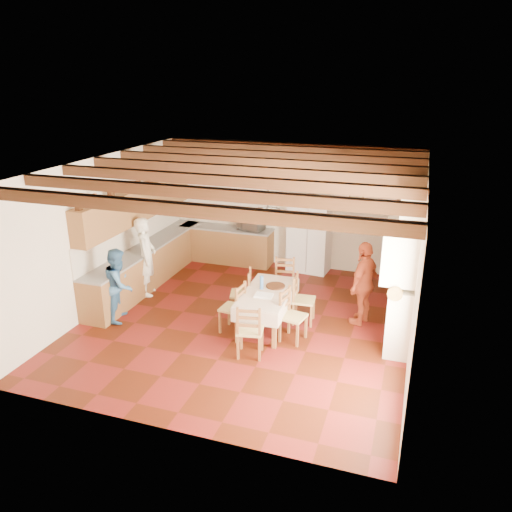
# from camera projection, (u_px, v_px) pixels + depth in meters

# --- Properties ---
(floor) EXTENTS (6.00, 6.50, 0.02)m
(floor) POSITION_uv_depth(u_px,v_px,m) (246.00, 322.00, 9.59)
(floor) COLOR #471708
(floor) RESTS_ON ground
(ceiling) EXTENTS (6.00, 6.50, 0.02)m
(ceiling) POSITION_uv_depth(u_px,v_px,m) (245.00, 165.00, 8.55)
(ceiling) COLOR white
(ceiling) RESTS_ON ground
(wall_back) EXTENTS (6.00, 0.02, 3.00)m
(wall_back) POSITION_uv_depth(u_px,v_px,m) (291.00, 206.00, 11.97)
(wall_back) COLOR white
(wall_back) RESTS_ON ground
(wall_front) EXTENTS (6.00, 0.02, 3.00)m
(wall_front) POSITION_uv_depth(u_px,v_px,m) (158.00, 330.00, 6.16)
(wall_front) COLOR white
(wall_front) RESTS_ON ground
(wall_left) EXTENTS (0.02, 6.50, 3.00)m
(wall_left) POSITION_uv_depth(u_px,v_px,m) (104.00, 232.00, 9.96)
(wall_left) COLOR white
(wall_left) RESTS_ON ground
(wall_right) EXTENTS (0.02, 6.50, 3.00)m
(wall_right) POSITION_uv_depth(u_px,v_px,m) (418.00, 267.00, 8.18)
(wall_right) COLOR white
(wall_right) RESTS_ON ground
(ceiling_beams) EXTENTS (6.00, 6.30, 0.16)m
(ceiling_beams) POSITION_uv_depth(u_px,v_px,m) (245.00, 171.00, 8.58)
(ceiling_beams) COLOR #392410
(ceiling_beams) RESTS_ON ground
(lower_cabinets_left) EXTENTS (0.60, 4.30, 0.86)m
(lower_cabinets_left) POSITION_uv_depth(u_px,v_px,m) (148.00, 266.00, 11.17)
(lower_cabinets_left) COLOR brown
(lower_cabinets_left) RESTS_ON ground
(lower_cabinets_back) EXTENTS (2.30, 0.60, 0.86)m
(lower_cabinets_back) POSITION_uv_depth(u_px,v_px,m) (227.00, 245.00, 12.52)
(lower_cabinets_back) COLOR brown
(lower_cabinets_back) RESTS_ON ground
(countertop_left) EXTENTS (0.62, 4.30, 0.04)m
(countertop_left) POSITION_uv_depth(u_px,v_px,m) (146.00, 247.00, 11.01)
(countertop_left) COLOR gray
(countertop_left) RESTS_ON lower_cabinets_left
(countertop_back) EXTENTS (2.34, 0.62, 0.04)m
(countertop_back) POSITION_uv_depth(u_px,v_px,m) (226.00, 228.00, 12.37)
(countertop_back) COLOR gray
(countertop_back) RESTS_ON lower_cabinets_back
(backsplash_left) EXTENTS (0.03, 4.30, 0.60)m
(backsplash_left) POSITION_uv_depth(u_px,v_px,m) (134.00, 232.00, 10.99)
(backsplash_left) COLOR silver
(backsplash_left) RESTS_ON ground
(backsplash_back) EXTENTS (2.30, 0.03, 0.60)m
(backsplash_back) POSITION_uv_depth(u_px,v_px,m) (230.00, 213.00, 12.51)
(backsplash_back) COLOR silver
(backsplash_back) RESTS_ON ground
(upper_cabinets) EXTENTS (0.35, 4.20, 0.70)m
(upper_cabinets) POSITION_uv_depth(u_px,v_px,m) (138.00, 204.00, 10.72)
(upper_cabinets) COLOR brown
(upper_cabinets) RESTS_ON ground
(fireplace) EXTENTS (0.56, 1.60, 2.80)m
(fireplace) POSITION_uv_depth(u_px,v_px,m) (400.00, 266.00, 8.48)
(fireplace) COLOR beige
(fireplace) RESTS_ON ground
(wall_picture) EXTENTS (0.34, 0.03, 0.42)m
(wall_picture) POSITION_uv_depth(u_px,v_px,m) (357.00, 196.00, 11.37)
(wall_picture) COLOR #312414
(wall_picture) RESTS_ON ground
(refrigerator) EXTENTS (1.03, 0.88, 1.92)m
(refrigerator) POSITION_uv_depth(u_px,v_px,m) (311.00, 231.00, 11.86)
(refrigerator) COLOR white
(refrigerator) RESTS_ON floor
(hutch) EXTENTS (0.66, 1.36, 2.39)m
(hutch) POSITION_uv_depth(u_px,v_px,m) (406.00, 240.00, 10.49)
(hutch) COLOR #331F0B
(hutch) RESTS_ON floor
(dining_table) EXTENTS (0.87, 1.65, 0.72)m
(dining_table) POSITION_uv_depth(u_px,v_px,m) (267.00, 296.00, 9.19)
(dining_table) COLOR beige
(dining_table) RESTS_ON floor
(chandelier) EXTENTS (0.47, 0.47, 0.03)m
(chandelier) POSITION_uv_depth(u_px,v_px,m) (268.00, 211.00, 8.63)
(chandelier) COLOR black
(chandelier) RESTS_ON ground
(chair_left_near) EXTENTS (0.44, 0.46, 0.96)m
(chair_left_near) POSITION_uv_depth(u_px,v_px,m) (232.00, 307.00, 9.09)
(chair_left_near) COLOR brown
(chair_left_near) RESTS_ON floor
(chair_left_far) EXTENTS (0.50, 0.51, 0.96)m
(chair_left_far) POSITION_uv_depth(u_px,v_px,m) (241.00, 293.00, 9.68)
(chair_left_far) COLOR brown
(chair_left_far) RESTS_ON floor
(chair_right_near) EXTENTS (0.48, 0.49, 0.96)m
(chair_right_near) POSITION_uv_depth(u_px,v_px,m) (293.00, 316.00, 8.76)
(chair_right_near) COLOR brown
(chair_right_near) RESTS_ON floor
(chair_right_far) EXTENTS (0.43, 0.45, 0.96)m
(chair_right_far) POSITION_uv_depth(u_px,v_px,m) (304.00, 299.00, 9.41)
(chair_right_far) COLOR brown
(chair_right_far) RESTS_ON floor
(chair_end_near) EXTENTS (0.49, 0.47, 0.96)m
(chair_end_near) POSITION_uv_depth(u_px,v_px,m) (250.00, 330.00, 8.29)
(chair_end_near) COLOR brown
(chair_end_near) RESTS_ON floor
(chair_end_far) EXTENTS (0.49, 0.48, 0.96)m
(chair_end_far) POSITION_uv_depth(u_px,v_px,m) (284.00, 282.00, 10.18)
(chair_end_far) COLOR brown
(chair_end_far) RESTS_ON floor
(person_man) EXTENTS (0.61, 0.73, 1.70)m
(person_man) POSITION_uv_depth(u_px,v_px,m) (146.00, 257.00, 10.52)
(person_man) COLOR white
(person_man) RESTS_ON floor
(person_woman_blue) EXTENTS (0.73, 0.83, 1.43)m
(person_woman_blue) POSITION_uv_depth(u_px,v_px,m) (119.00, 284.00, 9.47)
(person_woman_blue) COLOR teal
(person_woman_blue) RESTS_ON floor
(person_woman_red) EXTENTS (0.69, 1.03, 1.62)m
(person_woman_red) POSITION_uv_depth(u_px,v_px,m) (364.00, 283.00, 9.28)
(person_woman_red) COLOR #AD4122
(person_woman_red) RESTS_ON floor
(microwave) EXTENTS (0.68, 0.53, 0.34)m
(microwave) POSITION_uv_depth(u_px,v_px,m) (251.00, 223.00, 12.11)
(microwave) COLOR silver
(microwave) RESTS_ON countertop_back
(fridge_vase) EXTENTS (0.30, 0.30, 0.31)m
(fridge_vase) POSITION_uv_depth(u_px,v_px,m) (313.00, 185.00, 11.48)
(fridge_vase) COLOR #331F0B
(fridge_vase) RESTS_ON refrigerator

